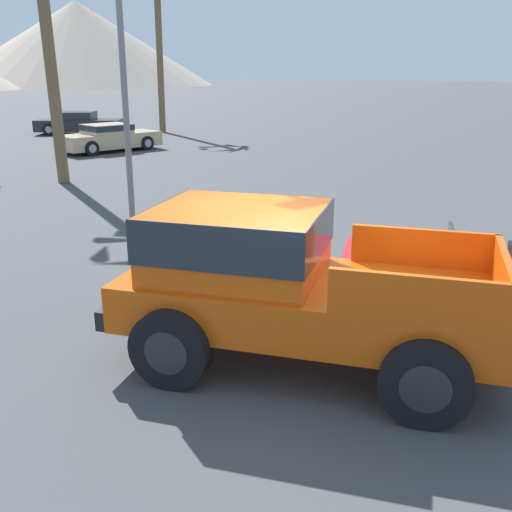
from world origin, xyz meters
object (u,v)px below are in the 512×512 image
at_px(red_convertible_car, 483,276).
at_px(parked_car_tan, 109,137).
at_px(orange_pickup_truck, 282,277).
at_px(parked_car_dark, 78,123).
at_px(palm_tree_leaning, 156,10).

bearing_deg(red_convertible_car, parked_car_tan, 42.00).
relative_size(orange_pickup_truck, parked_car_tan, 1.11).
height_order(parked_car_dark, palm_tree_leaning, palm_tree_leaning).
bearing_deg(orange_pickup_truck, parked_car_tan, 35.15).
bearing_deg(parked_car_tan, palm_tree_leaning, 129.18).
distance_m(orange_pickup_truck, parked_car_dark, 29.10).
bearing_deg(parked_car_dark, parked_car_tan, 24.24).
relative_size(red_convertible_car, parked_car_dark, 0.95).
height_order(red_convertible_car, palm_tree_leaning, palm_tree_leaning).
bearing_deg(parked_car_tan, parked_car_dark, 161.47).
relative_size(orange_pickup_truck, palm_tree_leaning, 0.56).
height_order(orange_pickup_truck, parked_car_dark, orange_pickup_truck).
bearing_deg(parked_car_tan, red_convertible_car, -14.53).
bearing_deg(red_convertible_car, parked_car_dark, 40.86).
distance_m(orange_pickup_truck, palm_tree_leaning, 29.27).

